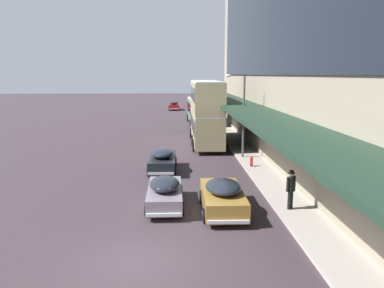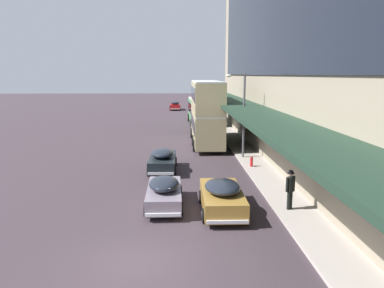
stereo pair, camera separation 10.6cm
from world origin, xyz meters
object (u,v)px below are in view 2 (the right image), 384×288
(pedestrian_at_kerb, at_px, (290,188))
(street_lamp, at_px, (242,109))
(transit_bus_kerbside_front, at_px, (206,110))
(sedan_lead_near, at_px, (175,106))
(sedan_second_mid, at_px, (163,160))
(fire_hydrant, at_px, (252,161))
(transit_bus_kerbside_rear, at_px, (200,110))
(sedan_lead_mid, at_px, (164,192))
(sedan_trailing_near, at_px, (222,196))

(pedestrian_at_kerb, xyz_separation_m, street_lamp, (-0.42, 11.34, 2.68))
(transit_bus_kerbside_front, distance_m, sedan_lead_near, 35.04)
(sedan_second_mid, relative_size, pedestrian_at_kerb, 2.38)
(transit_bus_kerbside_front, distance_m, pedestrian_at_kerb, 17.90)
(fire_hydrant, bearing_deg, transit_bus_kerbside_rear, 95.20)
(street_lamp, distance_m, fire_hydrant, 4.53)
(sedan_lead_mid, xyz_separation_m, sedan_trailing_near, (2.72, -0.86, 0.04))
(sedan_lead_near, relative_size, sedan_lead_mid, 1.04)
(transit_bus_kerbside_front, relative_size, street_lamp, 1.68)
(sedan_second_mid, xyz_separation_m, pedestrian_at_kerb, (6.24, -7.85, 0.42))
(transit_bus_kerbside_rear, distance_m, sedan_second_mid, 24.59)
(sedan_second_mid, relative_size, sedan_trailing_near, 0.99)
(transit_bus_kerbside_front, xyz_separation_m, sedan_lead_near, (-3.14, 34.82, -2.34))
(transit_bus_kerbside_rear, relative_size, street_lamp, 1.49)
(sedan_lead_near, bearing_deg, sedan_trailing_near, -87.19)
(pedestrian_at_kerb, height_order, fire_hydrant, pedestrian_at_kerb)
(transit_bus_kerbside_rear, xyz_separation_m, sedan_lead_mid, (-3.55, -31.13, -1.15))
(transit_bus_kerbside_front, height_order, sedan_trailing_near, transit_bus_kerbside_front)
(sedan_lead_mid, distance_m, fire_hydrant, 9.31)
(transit_bus_kerbside_front, bearing_deg, sedan_lead_mid, -101.20)
(sedan_second_mid, height_order, sedan_trailing_near, sedan_trailing_near)
(pedestrian_at_kerb, bearing_deg, street_lamp, 92.13)
(pedestrian_at_kerb, bearing_deg, transit_bus_kerbside_front, 98.37)
(pedestrian_at_kerb, bearing_deg, sedan_trailing_near, 177.86)
(sedan_trailing_near, relative_size, pedestrian_at_kerb, 2.41)
(sedan_second_mid, bearing_deg, transit_bus_kerbside_rear, 80.85)
(transit_bus_kerbside_front, xyz_separation_m, fire_hydrant, (2.43, -9.29, -2.64))
(sedan_lead_near, height_order, pedestrian_at_kerb, pedestrian_at_kerb)
(transit_bus_kerbside_front, height_order, sedan_lead_near, transit_bus_kerbside_front)
(fire_hydrant, bearing_deg, sedan_lead_near, 97.19)
(street_lamp, bearing_deg, transit_bus_kerbside_front, 109.08)
(street_lamp, relative_size, fire_hydrant, 9.01)
(sedan_second_mid, xyz_separation_m, sedan_trailing_near, (3.07, -7.73, 0.02))
(transit_bus_kerbside_rear, bearing_deg, sedan_trailing_near, -91.49)
(transit_bus_kerbside_rear, relative_size, sedan_second_mid, 2.13)
(sedan_second_mid, distance_m, street_lamp, 7.45)
(transit_bus_kerbside_front, bearing_deg, street_lamp, -70.92)
(transit_bus_kerbside_front, relative_size, pedestrian_at_kerb, 5.71)
(transit_bus_kerbside_front, distance_m, street_lamp, 6.67)
(transit_bus_kerbside_rear, xyz_separation_m, sedan_lead_near, (-3.40, 20.32, -1.10))
(sedan_lead_mid, xyz_separation_m, sedan_second_mid, (-0.35, 6.88, 0.02))
(transit_bus_kerbside_rear, height_order, sedan_lead_near, transit_bus_kerbside_rear)
(sedan_lead_mid, distance_m, pedestrian_at_kerb, 5.98)
(street_lamp, bearing_deg, sedan_second_mid, -149.07)
(transit_bus_kerbside_front, distance_m, transit_bus_kerbside_rear, 14.56)
(sedan_trailing_near, bearing_deg, sedan_second_mid, 111.66)
(sedan_lead_near, relative_size, pedestrian_at_kerb, 2.46)
(sedan_second_mid, bearing_deg, transit_bus_kerbside_front, 69.50)
(sedan_lead_near, distance_m, pedestrian_at_kerb, 52.74)
(sedan_lead_mid, relative_size, sedan_second_mid, 1.00)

